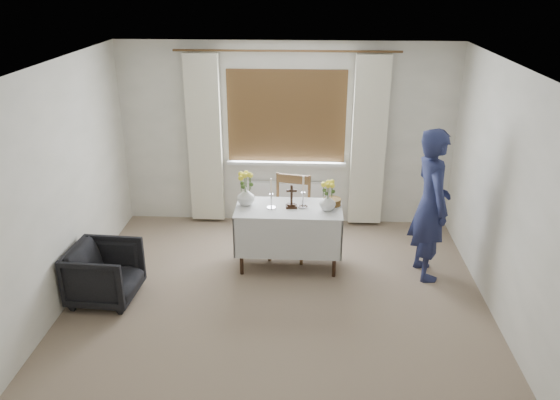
# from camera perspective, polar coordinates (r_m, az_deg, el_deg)

# --- Properties ---
(ground) EXTENTS (5.00, 5.00, 0.00)m
(ground) POSITION_cam_1_polar(r_m,az_deg,el_deg) (5.70, -0.50, -12.64)
(ground) COLOR gray
(ground) RESTS_ON ground
(altar_table) EXTENTS (1.24, 0.64, 0.76)m
(altar_table) POSITION_cam_1_polar(r_m,az_deg,el_deg) (6.51, 0.90, -3.88)
(altar_table) COLOR silver
(altar_table) RESTS_ON ground
(wooden_chair) EXTENTS (0.55, 0.55, 1.01)m
(wooden_chair) POSITION_cam_1_polar(r_m,az_deg,el_deg) (6.70, 0.99, -1.90)
(wooden_chair) COLOR brown
(wooden_chair) RESTS_ON ground
(armchair) EXTENTS (0.73, 0.71, 0.63)m
(armchair) POSITION_cam_1_polar(r_m,az_deg,el_deg) (6.19, -17.84, -7.30)
(armchair) COLOR black
(armchair) RESTS_ON ground
(person) EXTENTS (0.52, 0.70, 1.77)m
(person) POSITION_cam_1_polar(r_m,az_deg,el_deg) (6.35, 15.48, -0.48)
(person) COLOR navy
(person) RESTS_ON ground
(radiator) EXTENTS (1.10, 0.10, 0.60)m
(radiator) POSITION_cam_1_polar(r_m,az_deg,el_deg) (7.67, 0.62, -0.26)
(radiator) COLOR white
(radiator) RESTS_ON ground
(wooden_cross) EXTENTS (0.14, 0.10, 0.28)m
(wooden_cross) POSITION_cam_1_polar(r_m,az_deg,el_deg) (6.30, 1.22, 0.38)
(wooden_cross) COLOR black
(wooden_cross) RESTS_ON altar_table
(candlestick_left) EXTENTS (0.12, 0.12, 0.37)m
(candlestick_left) POSITION_cam_1_polar(r_m,az_deg,el_deg) (6.27, -0.92, 0.69)
(candlestick_left) COLOR silver
(candlestick_left) RESTS_ON altar_table
(candlestick_right) EXTENTS (0.13, 0.13, 0.39)m
(candlestick_right) POSITION_cam_1_polar(r_m,az_deg,el_deg) (6.29, 2.44, 0.86)
(candlestick_right) COLOR silver
(candlestick_right) RESTS_ON altar_table
(flower_vase_left) EXTENTS (0.25, 0.25, 0.22)m
(flower_vase_left) POSITION_cam_1_polar(r_m,az_deg,el_deg) (6.41, -3.58, 0.41)
(flower_vase_left) COLOR silver
(flower_vase_left) RESTS_ON altar_table
(flower_vase_right) EXTENTS (0.22, 0.22, 0.20)m
(flower_vase_right) POSITION_cam_1_polar(r_m,az_deg,el_deg) (6.27, 4.99, -0.22)
(flower_vase_right) COLOR silver
(flower_vase_right) RESTS_ON altar_table
(wicker_basket) EXTENTS (0.27, 0.27, 0.08)m
(wicker_basket) POSITION_cam_1_polar(r_m,az_deg,el_deg) (6.44, 5.47, -0.17)
(wicker_basket) COLOR brown
(wicker_basket) RESTS_ON altar_table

